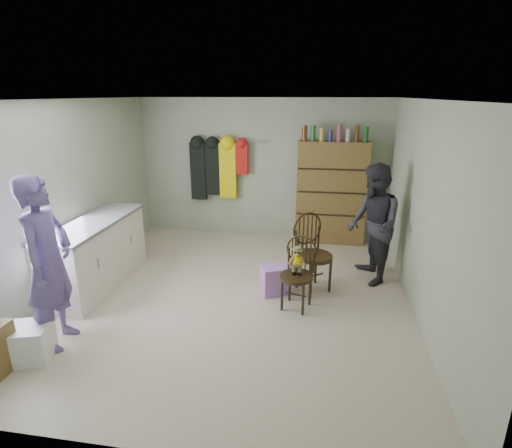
% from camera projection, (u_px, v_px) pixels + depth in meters
% --- Properties ---
extents(ground_plane, '(5.00, 5.00, 0.00)m').
position_uv_depth(ground_plane, '(235.00, 295.00, 5.32)').
color(ground_plane, beige).
rests_on(ground_plane, ground).
extents(room_walls, '(5.00, 5.00, 5.00)m').
position_uv_depth(room_walls, '(242.00, 171.00, 5.33)').
color(room_walls, '#A5AD91').
rests_on(room_walls, ground).
extents(counter, '(0.64, 1.86, 0.94)m').
position_uv_depth(counter, '(96.00, 254.00, 5.47)').
color(counter, silver).
rests_on(counter, ground).
extents(plastic_tub, '(0.48, 0.46, 0.37)m').
position_uv_depth(plastic_tub, '(30.00, 343.00, 4.00)').
color(plastic_tub, white).
rests_on(plastic_tub, ground).
extents(chair_front, '(0.50, 0.50, 0.91)m').
position_uv_depth(chair_front, '(298.00, 268.00, 4.90)').
color(chair_front, '#322311').
rests_on(chair_front, ground).
extents(chair_far, '(0.66, 0.66, 1.06)m').
position_uv_depth(chair_far, '(312.00, 250.00, 5.35)').
color(chair_far, '#322311').
rests_on(chair_far, ground).
extents(striped_bag, '(0.44, 0.40, 0.38)m').
position_uv_depth(striped_bag, '(275.00, 280.00, 5.34)').
color(striped_bag, '#E572C6').
rests_on(striped_bag, ground).
extents(person_left, '(0.51, 0.71, 1.83)m').
position_uv_depth(person_left, '(48.00, 263.00, 4.06)').
color(person_left, '#645194').
rests_on(person_left, ground).
extents(person_right, '(0.79, 0.93, 1.68)m').
position_uv_depth(person_right, '(373.00, 225.00, 5.50)').
color(person_right, '#2D2B33').
rests_on(person_right, ground).
extents(dresser, '(1.20, 0.39, 2.08)m').
position_uv_depth(dresser, '(331.00, 192.00, 7.00)').
color(dresser, brown).
rests_on(dresser, ground).
extents(coat_rack, '(1.42, 0.12, 1.09)m').
position_uv_depth(coat_rack, '(217.00, 169.00, 7.29)').
color(coat_rack, '#99999E').
rests_on(coat_rack, ground).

